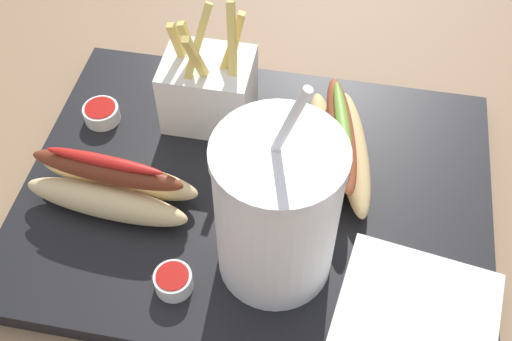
{
  "coord_description": "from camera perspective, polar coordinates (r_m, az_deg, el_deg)",
  "views": [
    {
      "loc": [
        0.07,
        -0.35,
        0.51
      ],
      "look_at": [
        0.0,
        0.0,
        0.05
      ],
      "focal_mm": 44.16,
      "sensor_mm": 36.0,
      "label": 1
    }
  ],
  "objects": [
    {
      "name": "ground_plane",
      "position": [
        0.63,
        -0.0,
        -3.39
      ],
      "size": [
        2.4,
        2.4,
        0.02
      ],
      "primitive_type": "cube",
      "color": "#8C6B4C"
    },
    {
      "name": "food_tray",
      "position": [
        0.61,
        -0.0,
        -2.32
      ],
      "size": [
        0.45,
        0.34,
        0.02
      ],
      "primitive_type": "cube",
      "color": "black",
      "rests_on": "ground_plane"
    },
    {
      "name": "soda_cup",
      "position": [
        0.5,
        1.89,
        -3.73
      ],
      "size": [
        0.1,
        0.1,
        0.22
      ],
      "color": "white",
      "rests_on": "food_tray"
    },
    {
      "name": "fries_basket",
      "position": [
        0.64,
        -4.3,
        7.43
      ],
      "size": [
        0.09,
        0.08,
        0.14
      ],
      "color": "white",
      "rests_on": "food_tray"
    },
    {
      "name": "hot_dog_1",
      "position": [
        0.59,
        -12.98,
        -1.28
      ],
      "size": [
        0.16,
        0.07,
        0.06
      ],
      "color": "#E5C689",
      "rests_on": "food_tray"
    },
    {
      "name": "hot_dog_2",
      "position": [
        0.61,
        7.51,
        2.11
      ],
      "size": [
        0.09,
        0.17,
        0.06
      ],
      "color": "#DBB775",
      "rests_on": "food_tray"
    },
    {
      "name": "ketchup_cup_1",
      "position": [
        0.68,
        -13.83,
        5.11
      ],
      "size": [
        0.04,
        0.04,
        0.02
      ],
      "color": "white",
      "rests_on": "food_tray"
    },
    {
      "name": "ketchup_cup_2",
      "position": [
        0.54,
        -7.51,
        -9.85
      ],
      "size": [
        0.03,
        0.03,
        0.02
      ],
      "color": "white",
      "rests_on": "food_tray"
    },
    {
      "name": "napkin_stack",
      "position": [
        0.55,
        14.38,
        -12.41
      ],
      "size": [
        0.15,
        0.13,
        0.01
      ],
      "primitive_type": "cube",
      "rotation": [
        0.0,
        0.0,
        -0.15
      ],
      "color": "white",
      "rests_on": "food_tray"
    }
  ]
}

